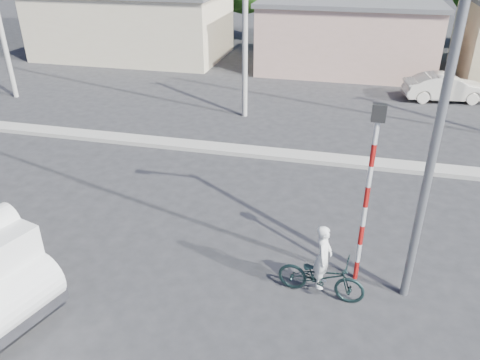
% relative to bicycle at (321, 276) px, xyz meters
% --- Properties ---
extents(ground_plane, '(120.00, 120.00, 0.00)m').
position_rel_bicycle_xyz_m(ground_plane, '(-2.41, -0.71, -0.52)').
color(ground_plane, '#29292B').
rests_on(ground_plane, ground).
extents(median, '(40.00, 0.80, 0.16)m').
position_rel_bicycle_xyz_m(median, '(-2.41, 7.29, -0.44)').
color(median, '#99968E').
rests_on(median, ground).
extents(bicycle, '(2.05, 0.95, 1.04)m').
position_rel_bicycle_xyz_m(bicycle, '(0.00, 0.00, 0.00)').
color(bicycle, '#172929').
rests_on(bicycle, ground).
extents(cyclist, '(0.44, 0.61, 1.54)m').
position_rel_bicycle_xyz_m(cyclist, '(0.00, 0.00, 0.25)').
color(cyclist, white).
rests_on(cyclist, ground).
extents(car_cream, '(4.17, 2.02, 1.32)m').
position_rel_bicycle_xyz_m(car_cream, '(4.73, 15.84, 0.14)').
color(car_cream, silver).
rests_on(car_cream, ground).
extents(traffic_pole, '(0.28, 0.18, 4.36)m').
position_rel_bicycle_xyz_m(traffic_pole, '(0.79, 0.79, 2.07)').
color(traffic_pole, red).
rests_on(traffic_pole, ground).
extents(streetlight, '(2.34, 0.22, 9.00)m').
position_rel_bicycle_xyz_m(streetlight, '(1.72, 0.49, 4.44)').
color(streetlight, slate).
rests_on(streetlight, ground).
extents(building_row, '(37.80, 7.30, 4.44)m').
position_rel_bicycle_xyz_m(building_row, '(-1.32, 21.29, 1.61)').
color(building_row, beige).
rests_on(building_row, ground).
extents(utility_poles, '(35.40, 0.24, 8.00)m').
position_rel_bicycle_xyz_m(utility_poles, '(0.84, 11.29, 3.55)').
color(utility_poles, '#99968E').
rests_on(utility_poles, ground).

